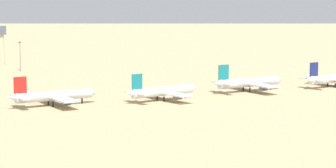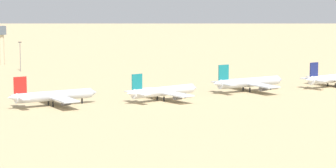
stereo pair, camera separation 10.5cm
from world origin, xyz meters
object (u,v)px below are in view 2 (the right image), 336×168
object	(u,v)px
parked_jet_navy_4	(333,78)
parked_jet_teal_3	(249,82)
control_tower	(1,42)
parked_jet_teal_2	(163,91)
parked_jet_red_1	(53,96)
light_pole_west	(20,54)

from	to	relation	value
parked_jet_navy_4	parked_jet_teal_3	bearing A→B (deg)	164.66
control_tower	parked_jet_teal_2	bearing A→B (deg)	-81.11
parked_jet_teal_2	parked_jet_teal_3	bearing A→B (deg)	-3.04
parked_jet_red_1	control_tower	xyz separation A→B (m)	(18.33, 165.99, 10.52)
parked_jet_red_1	parked_jet_teal_3	distance (m)	92.23
parked_jet_navy_4	control_tower	xyz separation A→B (m)	(-118.85, 169.98, 10.52)
parked_jet_red_1	parked_jet_teal_2	world-z (taller)	parked_jet_red_1
parked_jet_teal_2	light_pole_west	xyz separation A→B (m)	(-25.33, 134.65, 5.70)
parked_jet_teal_2	parked_jet_navy_4	size ratio (longest dim) A/B	0.96
control_tower	light_pole_west	bearing A→B (deg)	-87.46
parked_jet_red_1	parked_jet_navy_4	size ratio (longest dim) A/B	1.00
parked_jet_teal_3	parked_jet_navy_4	size ratio (longest dim) A/B	1.04
parked_jet_red_1	parked_jet_teal_3	world-z (taller)	parked_jet_teal_3
parked_jet_teal_2	control_tower	world-z (taller)	control_tower
control_tower	light_pole_west	xyz separation A→B (m)	(1.69, -38.01, -4.95)
parked_jet_red_1	light_pole_west	world-z (taller)	light_pole_west
parked_jet_teal_3	light_pole_west	size ratio (longest dim) A/B	2.35
parked_jet_navy_4	control_tower	size ratio (longest dim) A/B	1.57
parked_jet_red_1	parked_jet_navy_4	distance (m)	137.24
parked_jet_navy_4	light_pole_west	distance (m)	176.56
parked_jet_teal_2	control_tower	size ratio (longest dim) A/B	1.52
parked_jet_red_1	control_tower	bearing A→B (deg)	79.09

